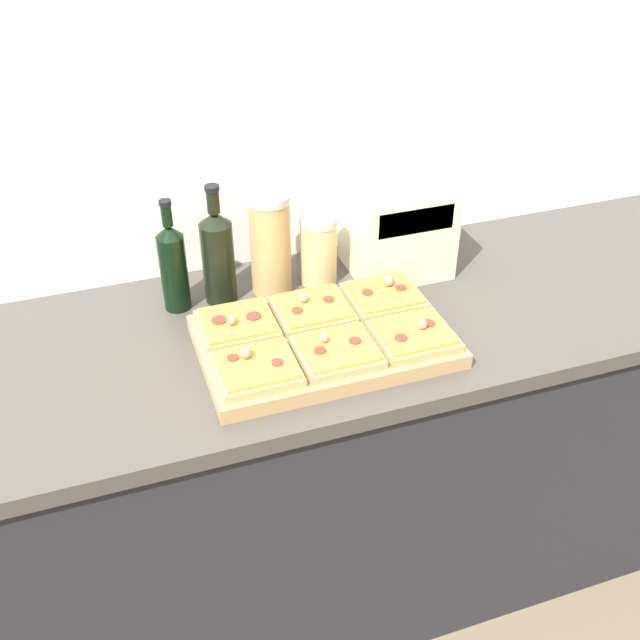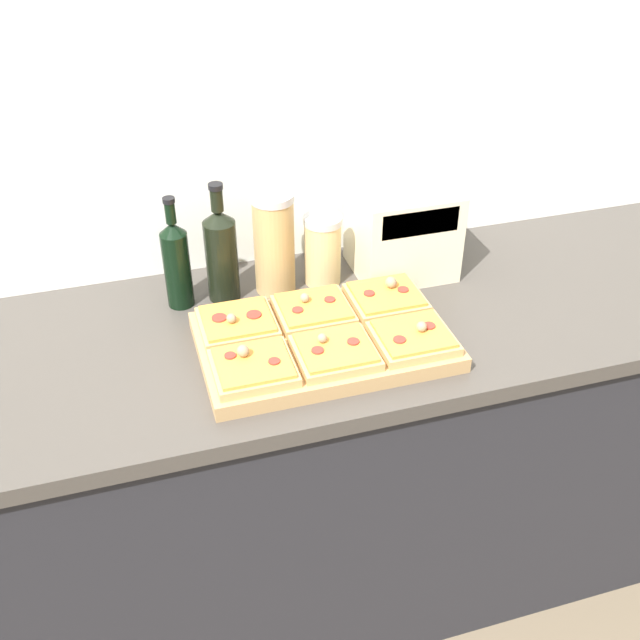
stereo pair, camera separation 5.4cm
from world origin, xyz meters
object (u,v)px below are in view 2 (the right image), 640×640
olive_oil_bottle (177,262)px  cutting_board (324,342)px  wine_bottle (221,253)px  toaster_oven (403,230)px  grain_jar_short (323,250)px  grain_jar_tall (274,243)px

olive_oil_bottle → cutting_board: bearing=-44.2°
wine_bottle → toaster_oven: size_ratio=1.13×
cutting_board → grain_jar_short: 0.29m
cutting_board → grain_jar_short: grain_jar_short is taller
cutting_board → olive_oil_bottle: bearing=135.8°
olive_oil_bottle → wine_bottle: bearing=-0.0°
wine_bottle → grain_jar_tall: size_ratio=1.16×
grain_jar_short → cutting_board: bearing=-106.3°
cutting_board → grain_jar_short: size_ratio=3.01×
wine_bottle → grain_jar_short: wine_bottle is taller
cutting_board → olive_oil_bottle: olive_oil_bottle is taller
cutting_board → grain_jar_short: (0.08, 0.27, 0.07)m
cutting_board → toaster_oven: (0.29, 0.27, 0.10)m
grain_jar_short → toaster_oven: 0.21m
cutting_board → wine_bottle: 0.34m
cutting_board → grain_jar_tall: (-0.04, 0.27, 0.11)m
grain_jar_tall → cutting_board: bearing=-80.9°
cutting_board → grain_jar_tall: size_ratio=2.12×
olive_oil_bottle → grain_jar_tall: 0.23m
olive_oil_bottle → grain_jar_short: olive_oil_bottle is taller
cutting_board → grain_jar_short: bearing=73.7°
cutting_board → wine_bottle: size_ratio=1.82×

